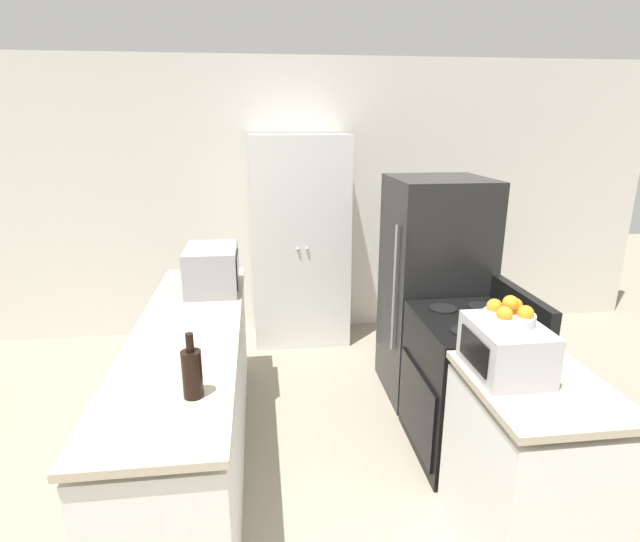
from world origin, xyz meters
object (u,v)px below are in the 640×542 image
Objects in this scene: microwave at (212,269)px; toaster_oven at (506,348)px; stove at (468,385)px; fruit_bowl at (509,314)px; pantry_cabinet at (300,242)px; refrigerator at (433,290)px; wine_bottle at (192,373)px.

microwave is 2.01m from toaster_oven.
fruit_bowl reaches higher than stove.
pantry_cabinet is 2.60m from fruit_bowl.
stove is 0.64× the size of refrigerator.
pantry_cabinet is 2.60m from toaster_oven.
fruit_bowl reaches higher than toaster_oven.
refrigerator reaches higher than toaster_oven.
fruit_bowl is (0.01, 0.02, 0.16)m from toaster_oven.
refrigerator reaches higher than microwave.
wine_bottle is at bearing -178.24° from toaster_oven.
pantry_cabinet is at bearing 106.95° from fruit_bowl.
refrigerator is 2.14m from wine_bottle.
fruit_bowl is (0.75, -2.47, 0.22)m from pantry_cabinet.
toaster_oven is 0.17m from fruit_bowl.
refrigerator is 1.62m from microwave.
toaster_oven is at bearing -73.28° from pantry_cabinet.
wine_bottle is at bearing -88.77° from microwave.
stove is at bearing -91.07° from refrigerator.
wine_bottle is (-1.56, -0.68, 0.55)m from stove.
refrigerator is (0.90, -1.09, -0.13)m from pantry_cabinet.
fruit_bowl is at bearing -73.05° from pantry_cabinet.
microwave is 1.67× the size of wine_bottle.
wine_bottle reaches higher than toaster_oven.
refrigerator is 5.66× the size of wine_bottle.
toaster_oven reaches higher than stove.
pantry_cabinet reaches higher than fruit_bowl.
stove is at bearing 77.72° from toaster_oven.
pantry_cabinet is at bearing 129.64° from refrigerator.
pantry_cabinet is 1.42m from refrigerator.
refrigerator is at bearing 0.53° from microwave.
fruit_bowl is at bearing 2.37° from wine_bottle.
fruit_bowl is (1.46, -1.37, 0.13)m from microwave.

